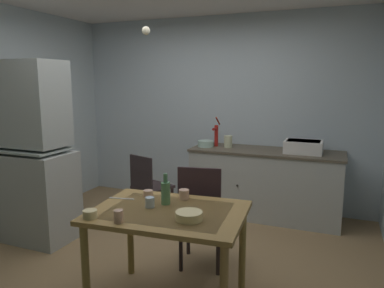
{
  "coord_description": "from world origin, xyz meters",
  "views": [
    {
      "loc": [
        1.54,
        -2.92,
        1.71
      ],
      "look_at": [
        0.31,
        0.12,
        1.15
      ],
      "focal_mm": 33.97,
      "sensor_mm": 36.0,
      "label": 1
    }
  ],
  "objects_px": {
    "mixing_bowl_counter": "(206,144)",
    "serving_bowl_wide": "(189,216)",
    "dining_table": "(169,223)",
    "chair_far_side": "(201,216)",
    "chair_by_counter": "(149,185)",
    "glass_bottle": "(166,192)",
    "hutch_cabinet": "(27,158)",
    "teacup_cream": "(150,202)",
    "sink_basin": "(303,147)",
    "hand_pump": "(216,134)"
  },
  "relations": [
    {
      "from": "chair_by_counter",
      "to": "teacup_cream",
      "type": "bearing_deg",
      "value": -60.73
    },
    {
      "from": "mixing_bowl_counter",
      "to": "dining_table",
      "type": "bearing_deg",
      "value": -77.28
    },
    {
      "from": "dining_table",
      "to": "glass_bottle",
      "type": "distance_m",
      "value": 0.24
    },
    {
      "from": "dining_table",
      "to": "glass_bottle",
      "type": "relative_size",
      "value": 4.87
    },
    {
      "from": "hutch_cabinet",
      "to": "serving_bowl_wide",
      "type": "bearing_deg",
      "value": -17.46
    },
    {
      "from": "mixing_bowl_counter",
      "to": "serving_bowl_wide",
      "type": "xyz_separation_m",
      "value": [
        0.69,
        -2.24,
        -0.1
      ]
    },
    {
      "from": "chair_far_side",
      "to": "chair_by_counter",
      "type": "distance_m",
      "value": 1.33
    },
    {
      "from": "hutch_cabinet",
      "to": "mixing_bowl_counter",
      "type": "distance_m",
      "value": 2.15
    },
    {
      "from": "hutch_cabinet",
      "to": "sink_basin",
      "type": "distance_m",
      "value": 3.16
    },
    {
      "from": "hutch_cabinet",
      "to": "serving_bowl_wide",
      "type": "xyz_separation_m",
      "value": [
        2.18,
        -0.69,
        -0.1
      ]
    },
    {
      "from": "dining_table",
      "to": "chair_far_side",
      "type": "height_order",
      "value": "chair_far_side"
    },
    {
      "from": "mixing_bowl_counter",
      "to": "serving_bowl_wide",
      "type": "height_order",
      "value": "mixing_bowl_counter"
    },
    {
      "from": "mixing_bowl_counter",
      "to": "serving_bowl_wide",
      "type": "relative_size",
      "value": 1.09
    },
    {
      "from": "sink_basin",
      "to": "chair_by_counter",
      "type": "distance_m",
      "value": 1.94
    },
    {
      "from": "hutch_cabinet",
      "to": "hand_pump",
      "type": "relative_size",
      "value": 4.95
    },
    {
      "from": "hand_pump",
      "to": "mixing_bowl_counter",
      "type": "distance_m",
      "value": 0.2
    },
    {
      "from": "hand_pump",
      "to": "sink_basin",
      "type": "bearing_deg",
      "value": -2.31
    },
    {
      "from": "mixing_bowl_counter",
      "to": "teacup_cream",
      "type": "xyz_separation_m",
      "value": [
        0.32,
        -2.12,
        -0.09
      ]
    },
    {
      "from": "hand_pump",
      "to": "mixing_bowl_counter",
      "type": "xyz_separation_m",
      "value": [
        -0.11,
        -0.1,
        -0.13
      ]
    },
    {
      "from": "hutch_cabinet",
      "to": "chair_far_side",
      "type": "height_order",
      "value": "hutch_cabinet"
    },
    {
      "from": "dining_table",
      "to": "chair_far_side",
      "type": "distance_m",
      "value": 0.65
    },
    {
      "from": "hand_pump",
      "to": "serving_bowl_wide",
      "type": "xyz_separation_m",
      "value": [
        0.58,
        -2.34,
        -0.23
      ]
    },
    {
      "from": "hutch_cabinet",
      "to": "chair_by_counter",
      "type": "relative_size",
      "value": 2.31
    },
    {
      "from": "mixing_bowl_counter",
      "to": "teacup_cream",
      "type": "relative_size",
      "value": 2.62
    },
    {
      "from": "teacup_cream",
      "to": "glass_bottle",
      "type": "distance_m",
      "value": 0.15
    },
    {
      "from": "hutch_cabinet",
      "to": "glass_bottle",
      "type": "xyz_separation_m",
      "value": [
        1.89,
        -0.45,
        -0.04
      ]
    },
    {
      "from": "sink_basin",
      "to": "hand_pump",
      "type": "distance_m",
      "value": 1.13
    },
    {
      "from": "hand_pump",
      "to": "serving_bowl_wide",
      "type": "bearing_deg",
      "value": -76.06
    },
    {
      "from": "mixing_bowl_counter",
      "to": "chair_far_side",
      "type": "bearing_deg",
      "value": -71.42
    },
    {
      "from": "hand_pump",
      "to": "glass_bottle",
      "type": "distance_m",
      "value": 2.13
    },
    {
      "from": "hutch_cabinet",
      "to": "chair_far_side",
      "type": "xyz_separation_m",
      "value": [
        1.99,
        0.06,
        -0.4
      ]
    },
    {
      "from": "sink_basin",
      "to": "dining_table",
      "type": "relative_size",
      "value": 0.37
    },
    {
      "from": "serving_bowl_wide",
      "to": "dining_table",
      "type": "bearing_deg",
      "value": 151.22
    },
    {
      "from": "chair_by_counter",
      "to": "dining_table",
      "type": "bearing_deg",
      "value": -56.38
    },
    {
      "from": "sink_basin",
      "to": "chair_far_side",
      "type": "distance_m",
      "value": 1.77
    },
    {
      "from": "chair_far_side",
      "to": "glass_bottle",
      "type": "distance_m",
      "value": 0.64
    },
    {
      "from": "serving_bowl_wide",
      "to": "glass_bottle",
      "type": "bearing_deg",
      "value": 141.38
    },
    {
      "from": "chair_far_side",
      "to": "teacup_cream",
      "type": "height_order",
      "value": "chair_far_side"
    },
    {
      "from": "chair_by_counter",
      "to": "mixing_bowl_counter",
      "type": "bearing_deg",
      "value": 51.42
    },
    {
      "from": "sink_basin",
      "to": "hand_pump",
      "type": "relative_size",
      "value": 1.13
    },
    {
      "from": "chair_far_side",
      "to": "sink_basin",
      "type": "bearing_deg",
      "value": 64.63
    },
    {
      "from": "mixing_bowl_counter",
      "to": "glass_bottle",
      "type": "distance_m",
      "value": 2.05
    },
    {
      "from": "serving_bowl_wide",
      "to": "hutch_cabinet",
      "type": "bearing_deg",
      "value": 162.54
    },
    {
      "from": "chair_by_counter",
      "to": "serving_bowl_wide",
      "type": "xyz_separation_m",
      "value": [
        1.2,
        -1.6,
        0.35
      ]
    },
    {
      "from": "sink_basin",
      "to": "dining_table",
      "type": "xyz_separation_m",
      "value": [
        -0.76,
        -2.17,
        -0.27
      ]
    },
    {
      "from": "sink_basin",
      "to": "serving_bowl_wide",
      "type": "distance_m",
      "value": 2.36
    },
    {
      "from": "chair_far_side",
      "to": "serving_bowl_wide",
      "type": "distance_m",
      "value": 0.83
    },
    {
      "from": "dining_table",
      "to": "mixing_bowl_counter",
      "type": "bearing_deg",
      "value": 102.72
    },
    {
      "from": "sink_basin",
      "to": "chair_far_side",
      "type": "relative_size",
      "value": 0.45
    },
    {
      "from": "teacup_cream",
      "to": "sink_basin",
      "type": "bearing_deg",
      "value": 67.13
    }
  ]
}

